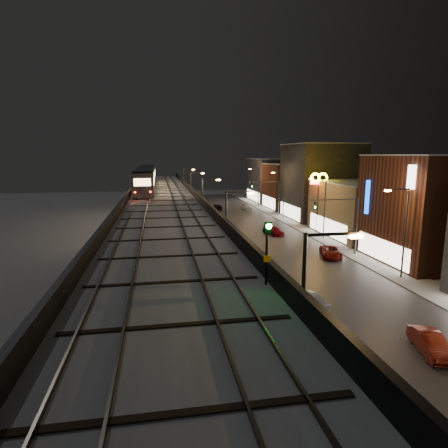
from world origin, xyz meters
TOP-DOWN VIEW (x-y plane):
  - ground at (0.00, 0.00)m, footprint 220.00×220.00m
  - road_surface at (7.50, 35.00)m, footprint 17.00×120.00m
  - sidewalk_right at (17.50, 35.00)m, footprint 4.00×120.00m
  - under_viaduct_pavement at (-6.00, 35.00)m, footprint 11.00×120.00m
  - elevated_viaduct at (-6.00, 31.84)m, footprint 9.00×100.00m
  - viaduct_trackbed at (-6.01, 31.97)m, footprint 8.40×100.00m
  - viaduct_parapet_streetside at (-1.65, 32.00)m, footprint 0.30×100.00m
  - viaduct_parapet_far at (-10.35, 32.00)m, footprint 0.30×100.00m
  - building_b at (23.99, 18.00)m, footprint 12.20×12.20m
  - building_c at (23.99, 32.00)m, footprint 12.20×15.20m
  - building_d at (23.99, 48.00)m, footprint 12.20×13.20m
  - building_e at (23.99, 62.00)m, footprint 12.20×12.20m
  - building_f at (23.99, 76.00)m, footprint 12.20×16.20m
  - streetlight_left_0 at (-0.43, -5.00)m, footprint 2.57×0.28m
  - streetlight_left_1 at (-0.43, 13.00)m, footprint 2.57×0.28m
  - streetlight_right_1 at (16.73, 13.00)m, footprint 2.56×0.28m
  - streetlight_left_2 at (-0.43, 31.00)m, footprint 2.57×0.28m
  - streetlight_right_2 at (16.73, 31.00)m, footprint 2.56×0.28m
  - streetlight_left_3 at (-0.43, 49.00)m, footprint 2.57×0.28m
  - streetlight_right_3 at (16.73, 49.00)m, footprint 2.56×0.28m
  - streetlight_left_4 at (-0.43, 67.00)m, footprint 2.57×0.28m
  - streetlight_right_4 at (16.73, 67.00)m, footprint 2.56×0.28m
  - traffic_light_rig_a at (15.84, 22.00)m, footprint 6.10×0.34m
  - traffic_light_rig_b at (15.84, 52.00)m, footprint 6.10×0.34m
  - subway_train at (-8.50, 46.62)m, footprint 2.86×34.31m
  - rail_signal at (-2.10, -4.33)m, footprint 0.32×0.41m
  - car_taxi at (3.15, -5.39)m, footprint 2.15×3.82m
  - car_near_white at (4.36, 7.32)m, footprint 3.08×4.89m
  - car_mid_silver at (3.01, 34.34)m, footprint 3.61×5.87m
  - car_mid_dark at (6.02, 62.27)m, footprint 2.73×4.51m
  - car_far_white at (2.60, 57.99)m, footprint 2.55×4.57m
  - car_onc_silver at (9.64, -0.31)m, footprint 2.36×4.21m
  - car_onc_dark at (13.51, 21.30)m, footprint 3.47×5.18m
  - car_onc_white at (10.61, 34.79)m, footprint 2.92×4.57m
  - car_onc_red at (12.53, 61.01)m, footprint 2.30×4.40m
  - sign_mcdonalds at (18.00, 35.59)m, footprint 2.79×0.46m
  - sign_citgo at (18.50, 13.53)m, footprint 2.35×0.39m
  - sign_carwash at (18.50, 21.57)m, footprint 1.77×0.35m

SIDE VIEW (x-z plane):
  - ground at x=0.00m, z-range 0.00..0.00m
  - road_surface at x=7.50m, z-range 0.00..0.06m
  - under_viaduct_pavement at x=-6.00m, z-range 0.00..0.06m
  - sidewalk_right at x=17.50m, z-range 0.00..0.14m
  - car_mid_dark at x=6.02m, z-range 0.00..1.22m
  - car_taxi at x=3.15m, z-range 0.00..1.23m
  - car_onc_white at x=10.61m, z-range 0.00..1.23m
  - car_onc_silver at x=9.64m, z-range 0.00..1.31m
  - car_onc_dark at x=13.51m, z-range 0.00..1.32m
  - car_onc_red at x=12.53m, z-range 0.00..1.43m
  - car_far_white at x=2.60m, z-range 0.00..1.47m
  - car_mid_silver at x=3.01m, z-range 0.00..1.52m
  - car_near_white at x=4.36m, z-range 0.00..1.52m
  - building_c at x=23.99m, z-range 0.00..8.16m
  - traffic_light_rig_a at x=15.84m, z-range 1.00..8.00m
  - traffic_light_rig_b at x=15.84m, z-range 1.00..8.00m
  - building_e at x=23.99m, z-range 0.00..10.16m
  - streetlight_left_0 at x=-0.43m, z-range 0.74..9.74m
  - streetlight_left_1 at x=-0.43m, z-range 0.74..9.74m
  - streetlight_right_1 at x=16.73m, z-range 0.74..9.74m
  - streetlight_left_2 at x=-0.43m, z-range 0.74..9.74m
  - streetlight_right_2 at x=16.73m, z-range 0.74..9.74m
  - streetlight_left_3 at x=-0.43m, z-range 0.74..9.74m
  - streetlight_right_3 at x=16.73m, z-range 0.74..9.74m
  - streetlight_left_4 at x=-0.43m, z-range 0.74..9.74m
  - streetlight_right_4 at x=16.73m, z-range 0.74..9.74m
  - building_f at x=23.99m, z-range 0.00..11.16m
  - elevated_viaduct at x=-6.00m, z-range 2.47..8.77m
  - building_b at x=23.99m, z-range 0.00..12.16m
  - viaduct_trackbed at x=-6.01m, z-range 6.23..6.55m
  - sign_carwash at x=18.50m, z-range 1.94..11.11m
  - viaduct_parapet_streetside at x=-1.65m, z-range 6.30..7.40m
  - viaduct_parapet_far at x=-10.35m, z-range 6.30..7.40m
  - building_d at x=23.99m, z-range 0.00..14.16m
  - sign_mcdonalds at x=18.00m, z-range 2.85..12.23m
  - subway_train at x=-8.50m, z-range 6.61..10.02m
  - sign_citgo at x=18.50m, z-range 2.99..14.14m
  - rail_signal at x=-2.10m, z-range 7.19..9.94m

